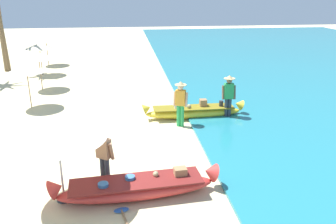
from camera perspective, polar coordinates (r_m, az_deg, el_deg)
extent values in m
plane|color=beige|center=(9.98, -12.73, -10.66)|extent=(80.00, 80.00, 0.00)
ellipsoid|color=red|center=(8.94, -5.13, -12.44)|extent=(3.95, 1.13, 0.44)
cone|color=red|center=(8.83, -17.77, -11.75)|extent=(0.47, 0.52, 0.56)
cone|color=red|center=(9.16, 6.87, -9.68)|extent=(0.47, 0.52, 0.56)
cube|color=maroon|center=(8.82, -5.17, -11.22)|extent=(3.33, 1.10, 0.04)
cube|color=#9E754C|center=(8.99, 2.03, -9.73)|extent=(0.33, 0.27, 0.21)
sphere|color=tan|center=(8.95, -2.02, -10.11)|extent=(0.15, 0.15, 0.15)
cylinder|color=#386699|center=(8.88, -6.24, -10.65)|extent=(0.25, 0.25, 0.10)
cylinder|color=#386699|center=(8.68, -10.56, -11.68)|extent=(0.25, 0.25, 0.10)
ellipsoid|color=yellow|center=(14.10, 4.18, -0.09)|extent=(3.85, 0.75, 0.44)
cone|color=yellow|center=(13.76, -3.45, 0.61)|extent=(0.41, 0.43, 0.50)
cone|color=yellow|center=(14.50, 11.48, 1.24)|extent=(0.41, 0.43, 0.50)
cube|color=olive|center=(14.02, 4.21, 0.75)|extent=(3.24, 0.76, 0.04)
cylinder|color=#2D2D33|center=(14.22, 8.68, 1.36)|extent=(0.17, 0.17, 0.25)
cube|color=#9E754C|center=(14.16, 5.77, 1.50)|extent=(0.28, 0.29, 0.29)
sphere|color=tan|center=(13.88, 3.46, 0.93)|extent=(0.17, 0.17, 0.17)
cylinder|color=silver|center=(13.76, 1.36, 0.98)|extent=(0.16, 0.16, 0.25)
cylinder|color=green|center=(13.13, 2.33, -0.63)|extent=(0.14, 0.14, 0.84)
cylinder|color=green|center=(13.15, 1.73, -0.58)|extent=(0.14, 0.14, 0.84)
cube|color=gold|center=(12.91, 2.07, 2.36)|extent=(0.42, 0.34, 0.58)
cylinder|color=beige|center=(12.86, 3.04, 2.04)|extent=(0.16, 0.22, 0.53)
cylinder|color=beige|center=(12.96, 1.05, 2.20)|extent=(0.16, 0.22, 0.53)
sphere|color=beige|center=(12.80, 2.09, 4.12)|extent=(0.22, 0.22, 0.22)
cylinder|color=tan|center=(12.78, 2.09, 4.47)|extent=(0.44, 0.44, 0.02)
cone|color=tan|center=(12.76, 2.10, 4.77)|extent=(0.26, 0.26, 0.12)
cylinder|color=#333842|center=(9.52, -10.60, -9.35)|extent=(0.14, 0.14, 0.79)
cylinder|color=#333842|center=(9.44, -9.91, -9.56)|extent=(0.14, 0.14, 0.79)
cube|color=#9E7051|center=(9.18, -10.50, -5.85)|extent=(0.42, 0.38, 0.53)
cylinder|color=#9E7051|center=(9.35, -11.54, -5.78)|extent=(0.18, 0.21, 0.48)
cylinder|color=#9E7051|center=(9.09, -9.25, -6.39)|extent=(0.18, 0.21, 0.48)
sphere|color=#9E7051|center=(9.03, -10.65, -3.65)|extent=(0.22, 0.22, 0.22)
cylinder|color=#333842|center=(14.15, 10.02, 0.59)|extent=(0.14, 0.14, 0.83)
cylinder|color=#333842|center=(14.12, 9.46, 0.58)|extent=(0.14, 0.14, 0.83)
cube|color=green|center=(13.92, 9.91, 3.40)|extent=(0.37, 0.24, 0.61)
cylinder|color=brown|center=(13.97, 10.84, 3.19)|extent=(0.10, 0.21, 0.56)
cylinder|color=brown|center=(13.87, 8.99, 3.17)|extent=(0.10, 0.21, 0.56)
sphere|color=brown|center=(13.81, 10.01, 5.10)|extent=(0.22, 0.22, 0.22)
cylinder|color=tan|center=(13.79, 10.03, 5.42)|extent=(0.44, 0.44, 0.02)
cone|color=tan|center=(13.78, 10.05, 5.70)|extent=(0.26, 0.26, 0.12)
cylinder|color=#B7B7BC|center=(8.76, -17.23, -7.88)|extent=(0.05, 0.05, 2.08)
cone|color=silver|center=(8.42, -17.80, -2.80)|extent=(2.30, 2.30, 0.44)
cylinder|color=#333338|center=(9.25, -16.60, -13.44)|extent=(0.36, 0.36, 0.06)
cylinder|color=#8E6B47|center=(16.22, -21.81, 3.89)|extent=(0.04, 0.04, 1.90)
cone|color=beige|center=(16.05, -22.17, 6.63)|extent=(1.60, 1.60, 0.32)
cylinder|color=#8E6B47|center=(19.06, -20.16, 6.26)|extent=(0.04, 0.04, 1.90)
cone|color=beige|center=(18.91, -20.44, 8.62)|extent=(1.60, 1.60, 0.32)
cylinder|color=#8E6B47|center=(22.36, -20.07, 8.09)|extent=(0.04, 0.04, 1.90)
cone|color=beige|center=(22.23, -20.31, 10.11)|extent=(1.60, 1.60, 0.32)
cylinder|color=#8E6B47|center=(25.22, -19.15, 9.38)|extent=(0.04, 0.04, 1.90)
cone|color=beige|center=(25.10, -19.36, 11.17)|extent=(1.60, 1.60, 0.32)
ellipsoid|color=#2D60B7|center=(8.58, -7.64, -15.60)|extent=(0.40, 0.28, 0.03)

